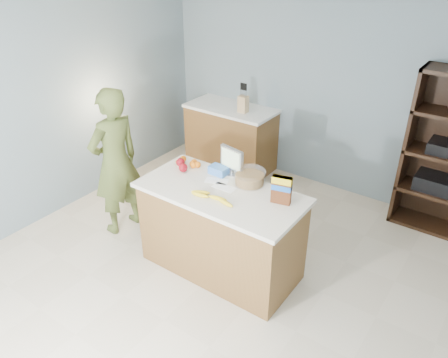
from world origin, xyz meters
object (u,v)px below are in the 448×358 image
Objects in this scene: person at (116,162)px; tv at (232,160)px; cereal_box at (282,188)px; counter_peninsula at (221,234)px.

person is 5.84× the size of tv.
cereal_box is (0.64, -0.18, -0.01)m from tv.
counter_peninsula is at bearing -165.95° from cereal_box.
cereal_box is (1.88, 0.20, 0.23)m from person.
person is at bearing -173.79° from cereal_box.
counter_peninsula is 0.72m from tv.
tv reaches higher than cereal_box.
person is at bearing -177.06° from counter_peninsula.
person reaches higher than counter_peninsula.
counter_peninsula is 0.95× the size of person.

